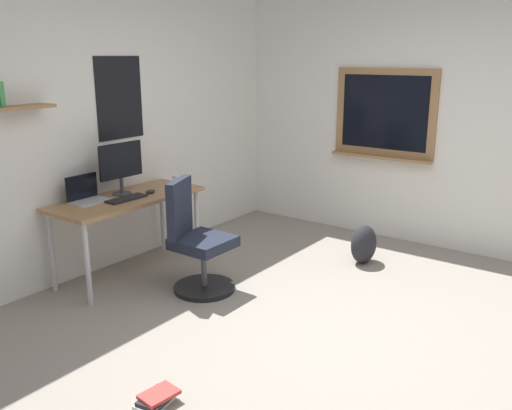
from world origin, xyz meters
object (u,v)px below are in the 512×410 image
at_px(desk, 128,205).
at_px(laptop, 87,196).
at_px(office_chair, 196,244).
at_px(coffee_mug, 176,180).
at_px(keyboard, 126,199).
at_px(monitor_primary, 121,165).
at_px(backpack, 364,244).
at_px(computer_mouse, 150,192).
at_px(book_stack_on_floor, 156,399).

height_order(desk, laptop, laptop).
xyz_separation_m(office_chair, coffee_mug, (0.50, 0.70, 0.36)).
bearing_deg(keyboard, monitor_primary, 58.19).
bearing_deg(laptop, backpack, -43.79).
bearing_deg(laptop, desk, -24.50).
distance_m(office_chair, keyboard, 0.74).
relative_size(monitor_primary, computer_mouse, 4.46).
distance_m(desk, computer_mouse, 0.24).
height_order(laptop, coffee_mug, laptop).
relative_size(monitor_primary, backpack, 1.25).
distance_m(office_chair, computer_mouse, 0.74).
relative_size(laptop, monitor_primary, 0.67).
bearing_deg(coffee_mug, book_stack_on_floor, -139.19).
relative_size(keyboard, backpack, 0.99).
distance_m(laptop, keyboard, 0.33).
height_order(office_chair, laptop, laptop).
distance_m(keyboard, backpack, 2.24).
bearing_deg(desk, laptop, 155.50).
xyz_separation_m(coffee_mug, book_stack_on_floor, (-1.83, -1.58, -0.73)).
relative_size(desk, laptop, 4.49).
bearing_deg(monitor_primary, book_stack_on_floor, -126.77).
bearing_deg(laptop, monitor_primary, -7.88).
distance_m(laptop, book_stack_on_floor, 2.11).
distance_m(monitor_primary, coffee_mug, 0.62).
height_order(monitor_primary, coffee_mug, monitor_primary).
height_order(office_chair, keyboard, office_chair).
distance_m(computer_mouse, book_stack_on_floor, 2.22).
height_order(keyboard, coffee_mug, coffee_mug).
bearing_deg(office_chair, book_stack_on_floor, -146.33).
height_order(laptop, keyboard, laptop).
relative_size(monitor_primary, keyboard, 1.25).
relative_size(monitor_primary, coffee_mug, 5.04).
relative_size(desk, backpack, 3.74).
height_order(office_chair, computer_mouse, office_chair).
xyz_separation_m(office_chair, laptop, (-0.41, 0.86, 0.37)).
bearing_deg(laptop, office_chair, -64.72).
xyz_separation_m(monitor_primary, computer_mouse, (0.18, -0.17, -0.25)).
relative_size(office_chair, computer_mouse, 9.13).
bearing_deg(desk, coffee_mug, -2.28).
xyz_separation_m(computer_mouse, backpack, (1.28, -1.52, -0.55)).
height_order(desk, keyboard, keyboard).
height_order(computer_mouse, coffee_mug, coffee_mug).
xyz_separation_m(monitor_primary, book_stack_on_floor, (-1.27, -1.70, -0.96)).
bearing_deg(keyboard, book_stack_on_floor, -127.28).
distance_m(monitor_primary, computer_mouse, 0.35).
height_order(desk, office_chair, office_chair).
bearing_deg(monitor_primary, laptop, 172.12).
relative_size(coffee_mug, book_stack_on_floor, 0.37).
distance_m(office_chair, book_stack_on_floor, 1.64).
bearing_deg(desk, backpack, -46.78).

